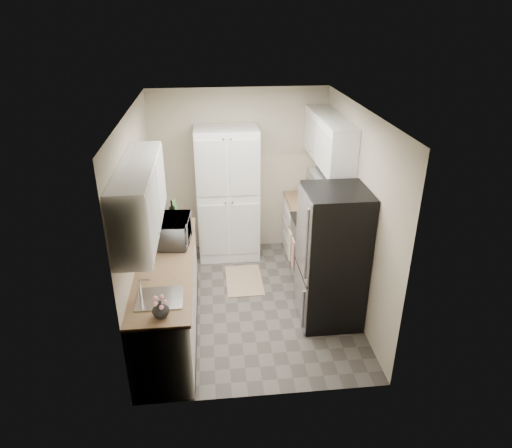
% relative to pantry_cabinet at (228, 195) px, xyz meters
% --- Properties ---
extents(ground, '(3.20, 3.20, 0.00)m').
position_rel_pantry_cabinet_xyz_m(ground, '(0.20, -1.32, -1.00)').
color(ground, '#56514C').
rests_on(ground, ground).
extents(room_shell, '(2.64, 3.24, 2.52)m').
position_rel_pantry_cabinet_xyz_m(room_shell, '(0.18, -1.32, 0.63)').
color(room_shell, '#C1B59C').
rests_on(room_shell, ground).
extents(pantry_cabinet, '(0.90, 0.55, 2.00)m').
position_rel_pantry_cabinet_xyz_m(pantry_cabinet, '(0.00, 0.00, 0.00)').
color(pantry_cabinet, white).
rests_on(pantry_cabinet, ground).
extents(base_cabinet_left, '(0.60, 2.30, 0.88)m').
position_rel_pantry_cabinet_xyz_m(base_cabinet_left, '(-0.79, -1.75, -0.56)').
color(base_cabinet_left, white).
rests_on(base_cabinet_left, ground).
extents(countertop_left, '(0.63, 2.33, 0.04)m').
position_rel_pantry_cabinet_xyz_m(countertop_left, '(-0.79, -1.75, -0.10)').
color(countertop_left, '#846647').
rests_on(countertop_left, base_cabinet_left).
extents(base_cabinet_right, '(0.60, 0.80, 0.88)m').
position_rel_pantry_cabinet_xyz_m(base_cabinet_right, '(1.19, -0.12, -0.56)').
color(base_cabinet_right, white).
rests_on(base_cabinet_right, ground).
extents(countertop_right, '(0.63, 0.83, 0.04)m').
position_rel_pantry_cabinet_xyz_m(countertop_right, '(1.19, -0.12, -0.10)').
color(countertop_right, '#846647').
rests_on(countertop_right, base_cabinet_right).
extents(electric_range, '(0.71, 0.78, 1.13)m').
position_rel_pantry_cabinet_xyz_m(electric_range, '(1.17, -0.93, -0.52)').
color(electric_range, '#B7B7BC').
rests_on(electric_range, ground).
extents(refrigerator, '(0.70, 0.72, 1.70)m').
position_rel_pantry_cabinet_xyz_m(refrigerator, '(1.14, -1.73, -0.15)').
color(refrigerator, '#B7B7BC').
rests_on(refrigerator, ground).
extents(microwave, '(0.43, 0.59, 0.31)m').
position_rel_pantry_cabinet_xyz_m(microwave, '(-0.71, -1.27, 0.08)').
color(microwave, '#AEAEB3').
rests_on(microwave, countertop_left).
extents(wine_bottle, '(0.08, 0.08, 0.31)m').
position_rel_pantry_cabinet_xyz_m(wine_bottle, '(-0.76, -0.76, 0.07)').
color(wine_bottle, black).
rests_on(wine_bottle, countertop_left).
extents(flower_vase, '(0.20, 0.20, 0.17)m').
position_rel_pantry_cabinet_xyz_m(flower_vase, '(-0.75, -2.75, 0.00)').
color(flower_vase, silver).
rests_on(flower_vase, countertop_left).
extents(cutting_board, '(0.03, 0.21, 0.26)m').
position_rel_pantry_cabinet_xyz_m(cutting_board, '(-0.72, -0.62, 0.05)').
color(cutting_board, '#3D8B39').
rests_on(cutting_board, countertop_left).
extents(toaster_oven, '(0.41, 0.45, 0.21)m').
position_rel_pantry_cabinet_xyz_m(toaster_oven, '(1.29, -0.04, 0.03)').
color(toaster_oven, silver).
rests_on(toaster_oven, countertop_right).
extents(fruit_basket, '(0.32, 0.32, 0.10)m').
position_rel_pantry_cabinet_xyz_m(fruit_basket, '(1.29, -0.03, 0.19)').
color(fruit_basket, orange).
rests_on(fruit_basket, toaster_oven).
extents(kitchen_mat, '(0.51, 0.80, 0.01)m').
position_rel_pantry_cabinet_xyz_m(kitchen_mat, '(0.17, -0.79, -0.99)').
color(kitchen_mat, tan).
rests_on(kitchen_mat, ground).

